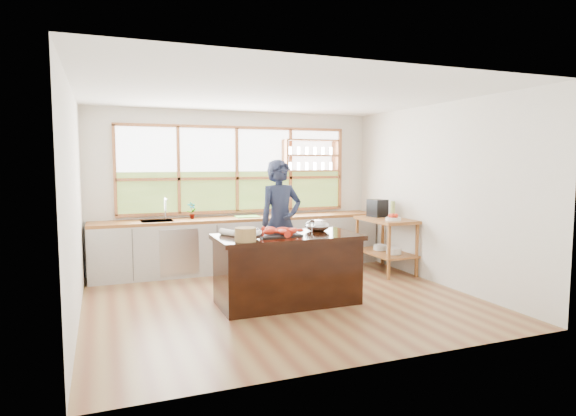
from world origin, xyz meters
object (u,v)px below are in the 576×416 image
cook (281,223)px  wicker_basket (246,235)px  espresso_machine (377,208)px  island (287,269)px

cook → wicker_basket: bearing=-133.1°
cook → espresso_machine: size_ratio=6.34×
cook → wicker_basket: size_ratio=7.36×
island → wicker_basket: (-0.64, -0.29, 0.53)m
cook → wicker_basket: 1.54m
espresso_machine → wicker_basket: (-2.83, -1.67, -0.07)m
wicker_basket → espresso_machine: bearing=30.5°
island → wicker_basket: 0.88m
espresso_machine → wicker_basket: size_ratio=1.16×
espresso_machine → wicker_basket: 3.29m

